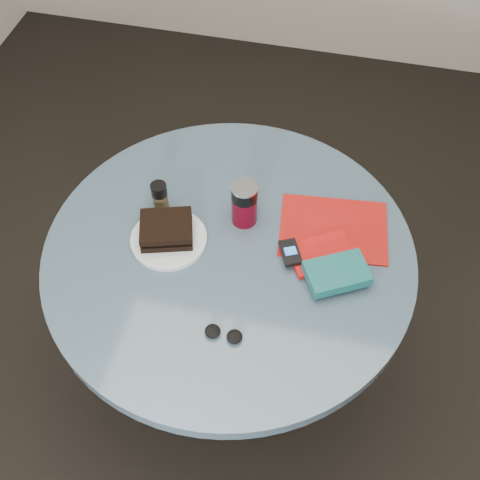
% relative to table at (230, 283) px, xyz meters
% --- Properties ---
extents(ground, '(4.00, 4.00, 0.00)m').
position_rel_table_xyz_m(ground, '(0.00, 0.00, -0.59)').
color(ground, black).
rests_on(ground, ground).
extents(table, '(1.00, 1.00, 0.75)m').
position_rel_table_xyz_m(table, '(0.00, 0.00, 0.00)').
color(table, black).
rests_on(table, ground).
extents(plate, '(0.22, 0.22, 0.01)m').
position_rel_table_xyz_m(plate, '(-0.17, -0.01, 0.17)').
color(plate, silver).
rests_on(plate, table).
extents(sandwich, '(0.16, 0.15, 0.05)m').
position_rel_table_xyz_m(sandwich, '(-0.17, -0.00, 0.20)').
color(sandwich, black).
rests_on(sandwich, plate).
extents(soda_can, '(0.07, 0.07, 0.13)m').
position_rel_table_xyz_m(soda_can, '(0.02, 0.11, 0.23)').
color(soda_can, '#610416').
rests_on(soda_can, table).
extents(pepper_grinder, '(0.05, 0.05, 0.10)m').
position_rel_table_xyz_m(pepper_grinder, '(-0.22, 0.09, 0.22)').
color(pepper_grinder, '#40311B').
rests_on(pepper_grinder, table).
extents(magazine, '(0.31, 0.25, 0.01)m').
position_rel_table_xyz_m(magazine, '(0.26, 0.13, 0.17)').
color(magazine, '#9C100E').
rests_on(magazine, table).
extents(red_book, '(0.20, 0.18, 0.01)m').
position_rel_table_xyz_m(red_book, '(0.24, 0.03, 0.18)').
color(red_book, '#A90E0D').
rests_on(red_book, magazine).
extents(novel, '(0.19, 0.16, 0.03)m').
position_rel_table_xyz_m(novel, '(0.29, -0.04, 0.20)').
color(novel, '#115153').
rests_on(novel, red_book).
extents(mp3_player, '(0.08, 0.09, 0.01)m').
position_rel_table_xyz_m(mp3_player, '(0.16, 0.01, 0.19)').
color(mp3_player, black).
rests_on(mp3_player, red_book).
extents(headphones, '(0.10, 0.04, 0.02)m').
position_rel_table_xyz_m(headphones, '(0.05, -0.26, 0.17)').
color(headphones, black).
rests_on(headphones, table).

